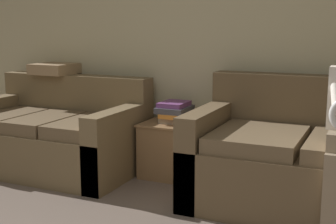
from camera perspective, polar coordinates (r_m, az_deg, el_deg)
wall_back at (r=4.12m, az=6.16°, el=10.12°), size 7.35×0.06×2.55m
couch_side at (r=4.40m, az=-13.55°, el=-2.91°), size 1.58×0.95×0.83m
side_shelf at (r=4.09m, az=0.81°, el=-4.43°), size 0.53×0.49×0.47m
book_stack at (r=4.02m, az=0.83°, el=0.04°), size 0.25×0.32×0.18m
throw_pillow at (r=4.71m, az=-13.65°, el=5.15°), size 0.37×0.37×0.10m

